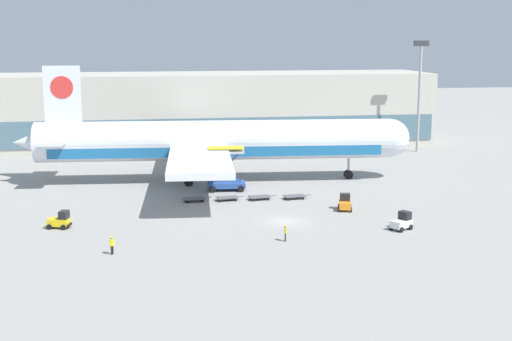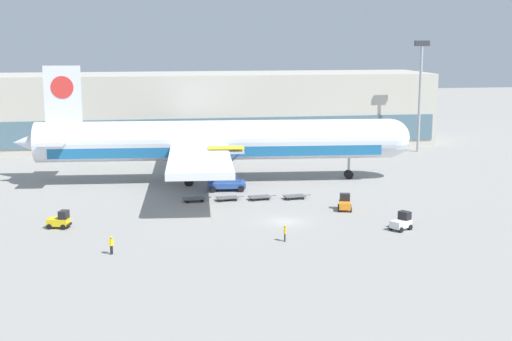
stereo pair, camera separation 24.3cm
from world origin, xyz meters
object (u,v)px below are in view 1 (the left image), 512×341
at_px(airplane_main, 211,142).
at_px(baggage_dolly_second, 227,198).
at_px(light_mast, 420,87).
at_px(ground_crew_near, 112,244).
at_px(scissor_lift_loader, 226,174).
at_px(baggage_dolly_third, 260,197).
at_px(baggage_tug_foreground, 345,203).
at_px(traffic_cone_near, 400,218).
at_px(baggage_tug_mid, 402,222).
at_px(baggage_dolly_lead, 194,199).
at_px(baggage_tug_far, 60,221).
at_px(ground_crew_far, 285,232).
at_px(baggage_dolly_trail, 294,196).

relative_size(airplane_main, baggage_dolly_second, 15.41).
height_order(light_mast, ground_crew_near, light_mast).
relative_size(scissor_lift_loader, baggage_dolly_third, 1.60).
distance_m(baggage_tug_foreground, traffic_cone_near, 7.64).
distance_m(scissor_lift_loader, baggage_tug_mid, 28.99).
height_order(baggage_tug_foreground, baggage_dolly_lead, baggage_tug_foreground).
bearing_deg(baggage_tug_far, baggage_dolly_lead, 50.28).
xyz_separation_m(airplane_main, ground_crew_far, (4.35, -32.64, -4.80)).
bearing_deg(baggage_dolly_second, light_mast, 33.38).
bearing_deg(baggage_tug_mid, baggage_dolly_third, 96.12).
height_order(baggage_tug_far, baggage_dolly_lead, baggage_tug_far).
height_order(baggage_tug_foreground, baggage_dolly_third, baggage_tug_foreground).
bearing_deg(ground_crew_far, baggage_tug_mid, 109.66).
distance_m(baggage_tug_far, ground_crew_far, 25.46).
bearing_deg(baggage_dolly_lead, airplane_main, 67.16).
relative_size(light_mast, baggage_tug_foreground, 7.48).
xyz_separation_m(light_mast, ground_crew_near, (-53.84, -55.21, -10.84)).
relative_size(airplane_main, baggage_dolly_trail, 15.41).
bearing_deg(baggage_dolly_second, baggage_dolly_lead, 170.78).
relative_size(ground_crew_near, ground_crew_far, 1.05).
relative_size(baggage_tug_far, baggage_dolly_second, 0.73).
distance_m(baggage_dolly_lead, baggage_dolly_trail, 13.21).
distance_m(baggage_dolly_second, ground_crew_near, 25.50).
height_order(baggage_dolly_third, traffic_cone_near, traffic_cone_near).
bearing_deg(baggage_dolly_lead, baggage_dolly_trail, -10.03).
height_order(baggage_dolly_second, traffic_cone_near, traffic_cone_near).
height_order(baggage_tug_mid, baggage_tug_far, same).
height_order(scissor_lift_loader, ground_crew_far, scissor_lift_loader).
relative_size(baggage_tug_foreground, baggage_dolly_lead, 0.72).
bearing_deg(baggage_tug_mid, baggage_tug_foreground, 79.23).
bearing_deg(baggage_dolly_third, scissor_lift_loader, 111.06).
distance_m(baggage_tug_far, baggage_dolly_third, 26.38).
distance_m(baggage_tug_far, baggage_dolly_trail, 30.58).
relative_size(baggage_tug_foreground, ground_crew_near, 1.47).
relative_size(baggage_tug_far, ground_crew_far, 1.56).
relative_size(baggage_dolly_trail, ground_crew_near, 2.04).
height_order(baggage_dolly_trail, traffic_cone_near, traffic_cone_near).
xyz_separation_m(baggage_dolly_second, traffic_cone_near, (18.64, -13.24, -0.10)).
height_order(airplane_main, baggage_dolly_second, airplane_main).
relative_size(scissor_lift_loader, baggage_tug_foreground, 2.22).
xyz_separation_m(baggage_tug_foreground, baggage_dolly_second, (-13.65, 7.48, -0.49)).
bearing_deg(baggage_dolly_trail, ground_crew_far, -112.40).
height_order(baggage_tug_mid, baggage_dolly_lead, baggage_tug_mid).
bearing_deg(baggage_tug_foreground, ground_crew_near, 131.05).
relative_size(baggage_tug_foreground, baggage_dolly_second, 0.72).
relative_size(scissor_lift_loader, baggage_tug_far, 2.20).
bearing_deg(baggage_tug_mid, ground_crew_near, 155.85).
xyz_separation_m(baggage_tug_foreground, baggage_dolly_third, (-9.40, 7.26, -0.49)).
height_order(baggage_tug_mid, ground_crew_far, baggage_tug_mid).
bearing_deg(airplane_main, baggage_dolly_third, -65.07).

